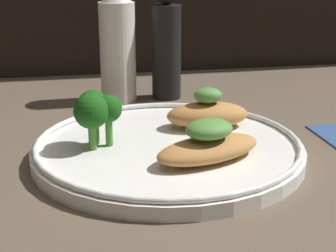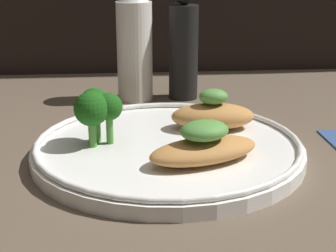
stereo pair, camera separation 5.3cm
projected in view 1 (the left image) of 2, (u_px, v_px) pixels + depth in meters
ground_plane at (168, 161)px, 54.08cm from camera, size 180.00×180.00×1.00cm
plate at (168, 148)px, 53.61cm from camera, size 28.14×28.14×2.00cm
grilled_meat_front at (209, 145)px, 48.96cm from camera, size 12.11×8.37×4.04cm
grilled_meat_middle at (207, 113)px, 58.20cm from camera, size 9.47×5.20×4.61cm
broccoli_bunch at (96, 110)px, 51.57cm from camera, size 4.93×4.82×5.82cm
sauce_bottle at (118, 44)px, 72.02cm from camera, size 5.03×5.03×16.96cm
pepper_grinder at (166, 48)px, 73.52cm from camera, size 4.17×4.17×16.10cm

